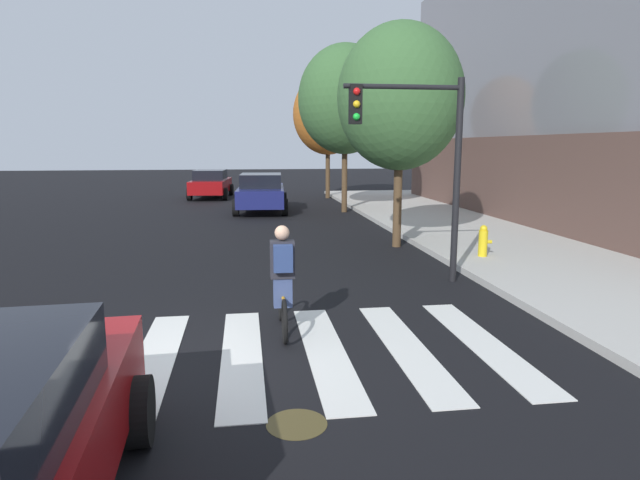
% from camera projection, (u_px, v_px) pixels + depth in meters
% --- Properties ---
extents(ground_plane, '(120.00, 120.00, 0.00)m').
position_uv_depth(ground_plane, '(197.00, 358.00, 7.22)').
color(ground_plane, black).
extents(crosswalk_stripes, '(8.70, 3.74, 0.01)m').
position_uv_depth(crosswalk_stripes, '(199.00, 358.00, 7.22)').
color(crosswalk_stripes, silver).
rests_on(crosswalk_stripes, ground).
extents(manhole_cover, '(0.64, 0.64, 0.01)m').
position_uv_depth(manhole_cover, '(297.00, 424.00, 5.51)').
color(manhole_cover, '#473D1E').
rests_on(manhole_cover, ground).
extents(sedan_mid, '(2.49, 4.91, 1.66)m').
position_uv_depth(sedan_mid, '(261.00, 192.00, 23.22)').
color(sedan_mid, navy).
rests_on(sedan_mid, ground).
extents(sedan_far, '(2.41, 4.64, 1.56)m').
position_uv_depth(sedan_far, '(211.00, 183.00, 29.41)').
color(sedan_far, maroon).
rests_on(sedan_far, ground).
extents(cyclist, '(0.36, 1.71, 1.69)m').
position_uv_depth(cyclist, '(282.00, 281.00, 8.02)').
color(cyclist, black).
rests_on(cyclist, ground).
extents(traffic_light_near, '(2.47, 0.28, 4.20)m').
position_uv_depth(traffic_light_near, '(419.00, 145.00, 10.74)').
color(traffic_light_near, black).
rests_on(traffic_light_near, ground).
extents(fire_hydrant, '(0.33, 0.22, 0.78)m').
position_uv_depth(fire_hydrant, '(483.00, 241.00, 13.12)').
color(fire_hydrant, gold).
rests_on(fire_hydrant, sidewalk).
extents(street_tree_near, '(3.46, 3.46, 6.15)m').
position_uv_depth(street_tree_near, '(400.00, 97.00, 14.53)').
color(street_tree_near, '#4C3823').
rests_on(street_tree_near, ground).
extents(street_tree_mid, '(3.98, 3.98, 7.07)m').
position_uv_depth(street_tree_mid, '(345.00, 100.00, 22.41)').
color(street_tree_mid, '#4C3823').
rests_on(street_tree_mid, ground).
extents(street_tree_far, '(3.78, 3.78, 6.72)m').
position_uv_depth(street_tree_far, '(328.00, 114.00, 28.69)').
color(street_tree_far, '#4C3823').
rests_on(street_tree_far, ground).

